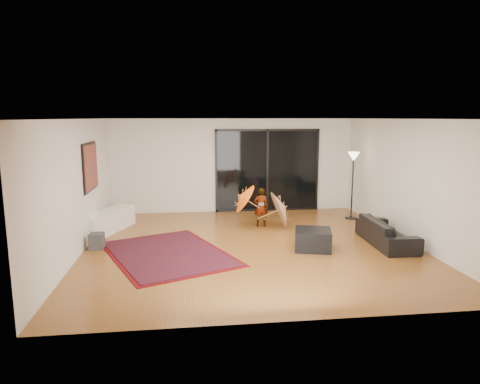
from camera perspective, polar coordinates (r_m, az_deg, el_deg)
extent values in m
plane|color=#A4632D|center=(9.29, 1.45, -7.17)|extent=(7.00, 7.00, 0.00)
plane|color=white|center=(8.88, 1.53, 9.72)|extent=(7.00, 7.00, 0.00)
plane|color=silver|center=(12.43, -0.90, 3.54)|extent=(7.00, 0.00, 7.00)
plane|color=silver|center=(5.62, 6.80, -4.37)|extent=(7.00, 0.00, 7.00)
plane|color=silver|center=(9.15, -20.73, 0.60)|extent=(0.00, 7.00, 7.00)
plane|color=silver|center=(10.11, 21.51, 1.38)|extent=(0.00, 7.00, 7.00)
cube|color=black|center=(12.56, 3.66, 2.90)|extent=(3.00, 0.04, 2.40)
cube|color=black|center=(12.46, 3.74, 8.24)|extent=(3.06, 0.06, 0.06)
cube|color=black|center=(12.74, 3.62, -2.34)|extent=(3.06, 0.06, 0.06)
cube|color=black|center=(12.55, 3.68, 2.89)|extent=(0.06, 0.06, 2.40)
cube|color=black|center=(10.08, -19.38, 3.20)|extent=(0.02, 1.28, 1.08)
cube|color=#1B4535|center=(10.07, -19.26, 3.21)|extent=(0.03, 1.18, 0.98)
cube|color=white|center=(10.81, -17.16, -3.78)|extent=(1.09, 1.87, 0.51)
cube|color=#424244|center=(9.53, -18.56, -6.21)|extent=(0.29, 0.29, 0.33)
cube|color=#53070B|center=(8.88, -9.65, -8.09)|extent=(3.11, 3.56, 0.01)
cube|color=#5E1209|center=(8.88, -9.65, -8.05)|extent=(2.90, 3.35, 0.02)
imported|color=black|center=(9.86, 18.96, -5.06)|extent=(0.80, 1.90, 0.55)
cube|color=black|center=(9.13, 9.70, -6.25)|extent=(0.90, 0.90, 0.42)
cylinder|color=black|center=(12.13, 14.56, -3.34)|extent=(0.31, 0.31, 0.03)
cylinder|color=black|center=(11.97, 14.73, 0.48)|extent=(0.04, 0.04, 1.67)
cone|color=#FFD899|center=(11.86, 14.92, 4.58)|extent=(0.31, 0.31, 0.25)
imported|color=#999999|center=(10.80, 2.81, -2.04)|extent=(0.38, 0.27, 0.99)
cone|color=#FD5C0D|center=(10.62, -0.06, -0.91)|extent=(0.58, 0.79, 0.75)
cylinder|color=#A88048|center=(10.69, -0.06, -2.67)|extent=(0.43, 0.02, 0.30)
cylinder|color=#A88048|center=(10.60, -0.06, -0.35)|extent=(0.05, 0.02, 0.05)
cone|color=white|center=(10.77, 6.10, -2.06)|extent=(0.54, 0.97, 0.97)
cylinder|color=#A88048|center=(10.85, 6.06, -3.97)|extent=(0.52, 0.02, 0.23)
cylinder|color=#A88048|center=(10.75, 6.11, -1.46)|extent=(0.06, 0.02, 0.04)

